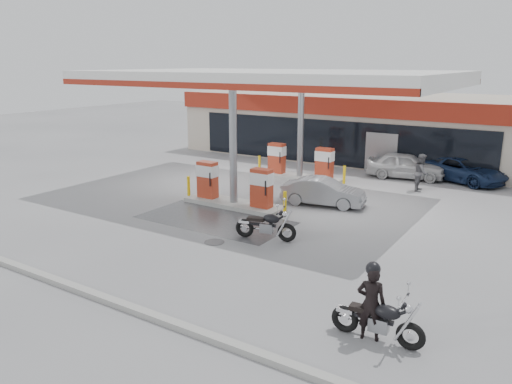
# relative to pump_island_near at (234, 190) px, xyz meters

# --- Properties ---
(ground) EXTENTS (90.00, 90.00, 0.00)m
(ground) POSITION_rel_pump_island_near_xyz_m (0.00, -2.00, -0.71)
(ground) COLOR gray
(ground) RESTS_ON ground
(wet_patch) EXTENTS (6.00, 3.00, 0.00)m
(wet_patch) POSITION_rel_pump_island_near_xyz_m (0.50, -2.00, -0.71)
(wet_patch) COLOR #4C4C4F
(wet_patch) RESTS_ON ground
(drain_cover) EXTENTS (0.70, 0.70, 0.01)m
(drain_cover) POSITION_rel_pump_island_near_xyz_m (2.00, -4.00, -0.71)
(drain_cover) COLOR #38383A
(drain_cover) RESTS_ON ground
(kerb) EXTENTS (28.00, 0.25, 0.15)m
(kerb) POSITION_rel_pump_island_near_xyz_m (0.00, -9.00, -0.64)
(kerb) COLOR gray
(kerb) RESTS_ON ground
(store_building) EXTENTS (22.00, 8.22, 4.00)m
(store_building) POSITION_rel_pump_island_near_xyz_m (0.01, 13.94, 1.30)
(store_building) COLOR #B0A493
(store_building) RESTS_ON ground
(canopy) EXTENTS (16.00, 10.02, 5.51)m
(canopy) POSITION_rel_pump_island_near_xyz_m (0.00, 3.00, 4.56)
(canopy) COLOR silver
(canopy) RESTS_ON ground
(pump_island_near) EXTENTS (5.14, 1.30, 1.78)m
(pump_island_near) POSITION_rel_pump_island_near_xyz_m (0.00, 0.00, 0.00)
(pump_island_near) COLOR #9E9E99
(pump_island_near) RESTS_ON ground
(pump_island_far) EXTENTS (5.14, 1.30, 1.78)m
(pump_island_far) POSITION_rel_pump_island_near_xyz_m (0.00, 6.00, 0.00)
(pump_island_far) COLOR #9E9E99
(pump_island_far) RESTS_ON ground
(main_motorcycle) EXTENTS (2.12, 0.81, 1.09)m
(main_motorcycle) POSITION_rel_pump_island_near_xyz_m (8.84, -7.01, -0.23)
(main_motorcycle) COLOR black
(main_motorcycle) RESTS_ON ground
(biker_main) EXTENTS (0.71, 0.56, 1.73)m
(biker_main) POSITION_rel_pump_island_near_xyz_m (8.64, -7.02, 0.15)
(biker_main) COLOR black
(biker_main) RESTS_ON ground
(parked_motorcycle) EXTENTS (2.17, 0.89, 1.13)m
(parked_motorcycle) POSITION_rel_pump_island_near_xyz_m (3.36, -2.80, -0.21)
(parked_motorcycle) COLOR black
(parked_motorcycle) RESTS_ON ground
(sedan_white) EXTENTS (4.24, 2.28, 1.37)m
(sedan_white) POSITION_rel_pump_island_near_xyz_m (4.62, 9.20, -0.02)
(sedan_white) COLOR silver
(sedan_white) RESTS_ON ground
(attendant) EXTENTS (0.79, 0.95, 1.78)m
(attendant) POSITION_rel_pump_island_near_xyz_m (6.00, 7.00, 0.18)
(attendant) COLOR #4D4D51
(attendant) RESTS_ON ground
(hatchback_silver) EXTENTS (3.72, 1.88, 1.17)m
(hatchback_silver) POSITION_rel_pump_island_near_xyz_m (3.15, 2.20, -0.12)
(hatchback_silver) COLOR gray
(hatchback_silver) RESTS_ON ground
(parked_car_left) EXTENTS (3.70, 1.69, 1.05)m
(parked_car_left) POSITION_rel_pump_island_near_xyz_m (-7.46, 12.00, -0.19)
(parked_car_left) COLOR #919398
(parked_car_left) RESTS_ON ground
(parked_car_right) EXTENTS (4.92, 3.67, 1.24)m
(parked_car_right) POSITION_rel_pump_island_near_xyz_m (7.30, 10.00, -0.09)
(parked_car_right) COLOR #152548
(parked_car_right) RESTS_ON ground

